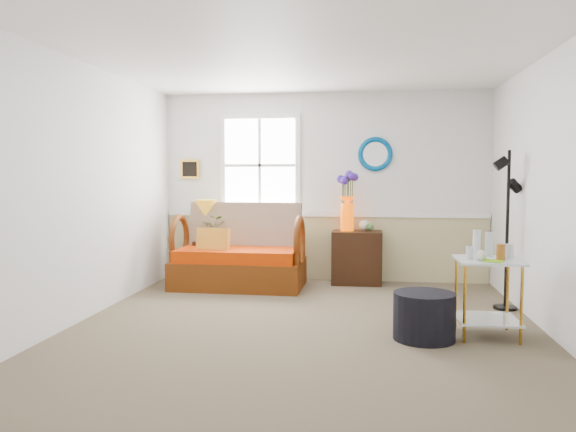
# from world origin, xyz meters

# --- Properties ---
(floor) EXTENTS (4.50, 5.00, 0.01)m
(floor) POSITION_xyz_m (0.00, 0.00, 0.00)
(floor) COLOR #75664D
(floor) RESTS_ON ground
(ceiling) EXTENTS (4.50, 5.00, 0.01)m
(ceiling) POSITION_xyz_m (0.00, 0.00, 2.60)
(ceiling) COLOR white
(ceiling) RESTS_ON walls
(walls) EXTENTS (4.51, 5.01, 2.60)m
(walls) POSITION_xyz_m (0.00, 0.00, 1.30)
(walls) COLOR white
(walls) RESTS_ON floor
(wainscot) EXTENTS (4.46, 0.02, 0.90)m
(wainscot) POSITION_xyz_m (0.00, 2.48, 0.45)
(wainscot) COLOR tan
(wainscot) RESTS_ON walls
(chair_rail) EXTENTS (4.46, 0.04, 0.06)m
(chair_rail) POSITION_xyz_m (0.00, 2.47, 0.92)
(chair_rail) COLOR white
(chair_rail) RESTS_ON walls
(window) EXTENTS (1.14, 0.06, 1.44)m
(window) POSITION_xyz_m (-0.90, 2.47, 1.60)
(window) COLOR white
(window) RESTS_ON walls
(picture) EXTENTS (0.28, 0.03, 0.28)m
(picture) POSITION_xyz_m (-1.92, 2.48, 1.55)
(picture) COLOR gold
(picture) RESTS_ON walls
(mirror) EXTENTS (0.47, 0.07, 0.47)m
(mirror) POSITION_xyz_m (0.70, 2.48, 1.75)
(mirror) COLOR #005AA5
(mirror) RESTS_ON walls
(loveseat) EXTENTS (1.69, 0.97, 1.09)m
(loveseat) POSITION_xyz_m (-1.06, 1.82, 0.55)
(loveseat) COLOR #532605
(loveseat) RESTS_ON floor
(throw_pillow) EXTENTS (0.43, 0.14, 0.43)m
(throw_pillow) POSITION_xyz_m (-1.37, 1.69, 0.57)
(throw_pillow) COLOR #C67617
(throw_pillow) RESTS_ON loveseat
(lamp_stand) EXTENTS (0.36, 0.36, 0.56)m
(lamp_stand) POSITION_xyz_m (-1.61, 2.16, 0.28)
(lamp_stand) COLOR black
(lamp_stand) RESTS_ON floor
(table_lamp) EXTENTS (0.32, 0.32, 0.56)m
(table_lamp) POSITION_xyz_m (-1.61, 2.19, 0.84)
(table_lamp) COLOR gold
(table_lamp) RESTS_ON lamp_stand
(potted_plant) EXTENTS (0.32, 0.36, 0.27)m
(potted_plant) POSITION_xyz_m (-1.48, 2.16, 0.70)
(potted_plant) COLOR #507E3D
(potted_plant) RESTS_ON lamp_stand
(cabinet) EXTENTS (0.67, 0.43, 0.71)m
(cabinet) POSITION_xyz_m (0.47, 2.25, 0.36)
(cabinet) COLOR black
(cabinet) RESTS_ON floor
(flower_vase) EXTENTS (0.23, 0.23, 0.78)m
(flower_vase) POSITION_xyz_m (0.33, 2.28, 1.10)
(flower_vase) COLOR #F25000
(flower_vase) RESTS_ON cabinet
(side_table) EXTENTS (0.56, 0.56, 0.71)m
(side_table) POSITION_xyz_m (1.67, -0.09, 0.35)
(side_table) COLOR #AC781E
(side_table) RESTS_ON floor
(tabletop_items) EXTENTS (0.53, 0.53, 0.25)m
(tabletop_items) POSITION_xyz_m (1.69, -0.05, 0.83)
(tabletop_items) COLOR silver
(tabletop_items) RESTS_ON side_table
(floor_lamp) EXTENTS (0.25, 0.25, 1.73)m
(floor_lamp) POSITION_xyz_m (2.10, 1.02, 0.87)
(floor_lamp) COLOR black
(floor_lamp) RESTS_ON floor
(ottoman) EXTENTS (0.72, 0.72, 0.42)m
(ottoman) POSITION_xyz_m (1.10, -0.26, 0.21)
(ottoman) COLOR black
(ottoman) RESTS_ON floor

